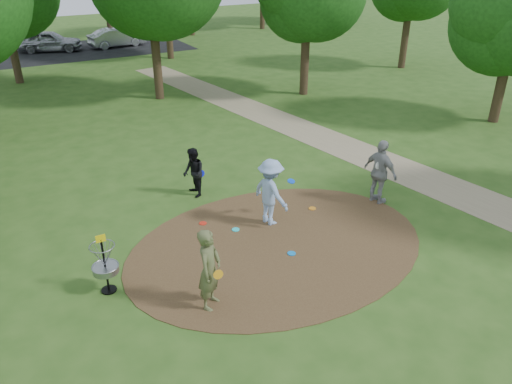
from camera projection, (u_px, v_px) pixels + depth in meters
ground at (278, 245)px, 13.54m from camera, size 100.00×100.00×0.00m
dirt_clearing at (278, 245)px, 13.53m from camera, size 8.40×8.40×0.02m
footpath at (402, 170)px, 17.93m from camera, size 7.55×39.89×0.01m
parking_lot at (93, 49)px, 37.72m from camera, size 14.00×8.00×0.01m
player_observer_with_disc at (210, 269)px, 10.89m from camera, size 0.85×0.84×1.97m
player_throwing_with_disc at (271, 192)px, 14.18m from camera, size 1.33×1.41×2.00m
player_walking_with_disc at (194, 173)px, 15.83m from camera, size 0.72×0.83×1.61m
player_waiting_with_disc at (380, 172)px, 15.31m from camera, size 0.67×1.27×2.07m
disc_ground_cyan at (236, 230)px, 14.23m from camera, size 0.22×0.22×0.02m
disc_ground_blue at (292, 253)px, 13.15m from camera, size 0.22×0.22×0.02m
disc_ground_red at (203, 223)px, 14.54m from camera, size 0.22×0.22×0.02m
car_left at (49, 41)px, 36.51m from camera, size 4.81×3.18×1.52m
car_right at (117, 38)px, 38.15m from camera, size 4.36×1.98×1.39m
disc_ground_orange at (312, 208)px, 15.34m from camera, size 0.22×0.22×0.02m
disc_golf_basket at (104, 260)px, 11.41m from camera, size 0.63×0.63×1.54m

